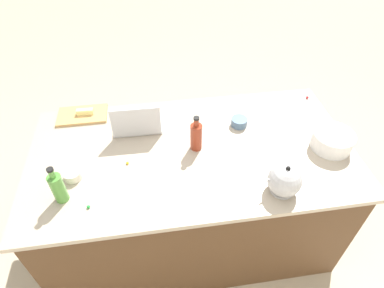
{
  "coord_description": "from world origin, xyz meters",
  "views": [
    {
      "loc": [
        0.21,
        1.38,
        2.28
      ],
      "look_at": [
        0.0,
        0.0,
        0.95
      ],
      "focal_mm": 30.15,
      "sensor_mm": 36.0,
      "label": 1
    }
  ],
  "objects_px": {
    "bottle_soy": "(196,136)",
    "kettle": "(284,181)",
    "bottle_olive": "(58,187)",
    "ramekin_medium": "(239,122)",
    "cutting_board": "(82,115)",
    "laptop": "(137,123)",
    "butter_stick_left": "(85,112)",
    "ramekin_small": "(73,175)",
    "mixing_bowl_large": "(332,140)"
  },
  "relations": [
    {
      "from": "bottle_olive",
      "to": "cutting_board",
      "type": "xyz_separation_m",
      "value": [
        -0.04,
        -0.7,
        -0.08
      ]
    },
    {
      "from": "laptop",
      "to": "butter_stick_left",
      "type": "relative_size",
      "value": 2.86
    },
    {
      "from": "mixing_bowl_large",
      "to": "kettle",
      "type": "xyz_separation_m",
      "value": [
        0.41,
        0.28,
        0.02
      ]
    },
    {
      "from": "butter_stick_left",
      "to": "ramekin_small",
      "type": "relative_size",
      "value": 1.11
    },
    {
      "from": "bottle_olive",
      "to": "ramekin_medium",
      "type": "relative_size",
      "value": 2.22
    },
    {
      "from": "cutting_board",
      "to": "ramekin_small",
      "type": "bearing_deg",
      "value": 90.22
    },
    {
      "from": "ramekin_small",
      "to": "ramekin_medium",
      "type": "height_order",
      "value": "ramekin_medium"
    },
    {
      "from": "bottle_soy",
      "to": "ramekin_medium",
      "type": "distance_m",
      "value": 0.36
    },
    {
      "from": "ramekin_small",
      "to": "bottle_olive",
      "type": "bearing_deg",
      "value": 74.3
    },
    {
      "from": "bottle_olive",
      "to": "cutting_board",
      "type": "distance_m",
      "value": 0.7
    },
    {
      "from": "bottle_soy",
      "to": "ramekin_medium",
      "type": "xyz_separation_m",
      "value": [
        -0.31,
        -0.17,
        -0.07
      ]
    },
    {
      "from": "bottle_olive",
      "to": "butter_stick_left",
      "type": "height_order",
      "value": "bottle_olive"
    },
    {
      "from": "cutting_board",
      "to": "bottle_soy",
      "type": "bearing_deg",
      "value": 149.7
    },
    {
      "from": "laptop",
      "to": "cutting_board",
      "type": "height_order",
      "value": "laptop"
    },
    {
      "from": "mixing_bowl_large",
      "to": "bottle_soy",
      "type": "xyz_separation_m",
      "value": [
        0.81,
        -0.12,
        0.04
      ]
    },
    {
      "from": "laptop",
      "to": "bottle_olive",
      "type": "bearing_deg",
      "value": 51.19
    },
    {
      "from": "cutting_board",
      "to": "ramekin_small",
      "type": "distance_m",
      "value": 0.56
    },
    {
      "from": "kettle",
      "to": "ramekin_medium",
      "type": "xyz_separation_m",
      "value": [
        0.09,
        -0.56,
        -0.05
      ]
    },
    {
      "from": "laptop",
      "to": "bottle_olive",
      "type": "xyz_separation_m",
      "value": [
        0.41,
        0.51,
        0.05
      ]
    },
    {
      "from": "bottle_olive",
      "to": "kettle",
      "type": "xyz_separation_m",
      "value": [
        -1.16,
        0.12,
        -0.01
      ]
    },
    {
      "from": "mixing_bowl_large",
      "to": "kettle",
      "type": "distance_m",
      "value": 0.5
    },
    {
      "from": "ramekin_small",
      "to": "butter_stick_left",
      "type": "bearing_deg",
      "value": -92.13
    },
    {
      "from": "laptop",
      "to": "butter_stick_left",
      "type": "bearing_deg",
      "value": -28.6
    },
    {
      "from": "ramekin_medium",
      "to": "butter_stick_left",
      "type": "bearing_deg",
      "value": -13.95
    },
    {
      "from": "laptop",
      "to": "bottle_olive",
      "type": "distance_m",
      "value": 0.65
    },
    {
      "from": "mixing_bowl_large",
      "to": "butter_stick_left",
      "type": "relative_size",
      "value": 2.27
    },
    {
      "from": "mixing_bowl_large",
      "to": "ramekin_small",
      "type": "distance_m",
      "value": 1.53
    },
    {
      "from": "mixing_bowl_large",
      "to": "kettle",
      "type": "height_order",
      "value": "kettle"
    },
    {
      "from": "butter_stick_left",
      "to": "cutting_board",
      "type": "bearing_deg",
      "value": 0.0
    },
    {
      "from": "kettle",
      "to": "ramekin_small",
      "type": "bearing_deg",
      "value": -12.85
    },
    {
      "from": "ramekin_small",
      "to": "cutting_board",
      "type": "bearing_deg",
      "value": -89.78
    },
    {
      "from": "laptop",
      "to": "ramekin_small",
      "type": "height_order",
      "value": "laptop"
    },
    {
      "from": "laptop",
      "to": "mixing_bowl_large",
      "type": "relative_size",
      "value": 1.26
    },
    {
      "from": "mixing_bowl_large",
      "to": "ramekin_medium",
      "type": "bearing_deg",
      "value": -29.58
    },
    {
      "from": "mixing_bowl_large",
      "to": "butter_stick_left",
      "type": "distance_m",
      "value": 1.6
    },
    {
      "from": "ramekin_medium",
      "to": "ramekin_small",
      "type": "bearing_deg",
      "value": 16.63
    },
    {
      "from": "kettle",
      "to": "cutting_board",
      "type": "height_order",
      "value": "kettle"
    },
    {
      "from": "butter_stick_left",
      "to": "ramekin_small",
      "type": "height_order",
      "value": "butter_stick_left"
    },
    {
      "from": "kettle",
      "to": "ramekin_medium",
      "type": "bearing_deg",
      "value": -80.87
    },
    {
      "from": "ramekin_medium",
      "to": "bottle_olive",
      "type": "bearing_deg",
      "value": 22.67
    },
    {
      "from": "bottle_soy",
      "to": "ramekin_medium",
      "type": "relative_size",
      "value": 2.24
    },
    {
      "from": "bottle_soy",
      "to": "kettle",
      "type": "height_order",
      "value": "bottle_soy"
    },
    {
      "from": "butter_stick_left",
      "to": "ramekin_small",
      "type": "distance_m",
      "value": 0.56
    },
    {
      "from": "bottle_soy",
      "to": "kettle",
      "type": "bearing_deg",
      "value": 135.72
    },
    {
      "from": "bottle_soy",
      "to": "cutting_board",
      "type": "height_order",
      "value": "bottle_soy"
    },
    {
      "from": "bottle_soy",
      "to": "ramekin_medium",
      "type": "bearing_deg",
      "value": -151.68
    },
    {
      "from": "bottle_olive",
      "to": "ramekin_medium",
      "type": "height_order",
      "value": "bottle_olive"
    },
    {
      "from": "bottle_soy",
      "to": "bottle_olive",
      "type": "relative_size",
      "value": 1.01
    },
    {
      "from": "kettle",
      "to": "ramekin_medium",
      "type": "height_order",
      "value": "kettle"
    },
    {
      "from": "butter_stick_left",
      "to": "ramekin_medium",
      "type": "relative_size",
      "value": 1.05
    }
  ]
}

